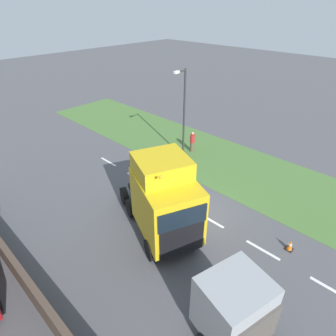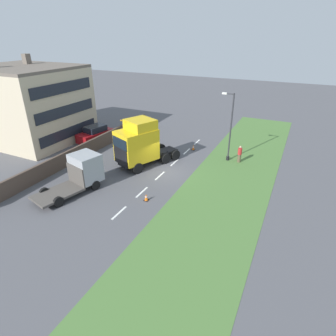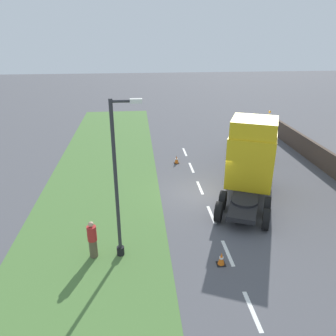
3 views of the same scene
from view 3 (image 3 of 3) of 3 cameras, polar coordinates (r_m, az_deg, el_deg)
ground_plane at (r=19.39m, az=6.08°, el=-4.60°), size 120.00×120.00×0.00m
grass_verge at (r=19.17m, az=-11.86°, el=-5.32°), size 7.00×44.00×0.01m
lane_markings at (r=18.79m, az=6.50°, el=-5.57°), size 0.16×17.80×0.00m
lorry_cab at (r=19.09m, az=14.32°, el=1.84°), size 4.78×6.64×4.71m
flatbed_truck at (r=25.02m, az=14.47°, el=4.90°), size 3.54×5.89×2.84m
lamp_post at (r=13.05m, az=-8.60°, el=-3.85°), size 1.28×0.32×6.69m
pedestrian at (r=14.31m, az=-13.01°, el=-12.10°), size 0.39×0.39×1.71m
traffic_cone_lead at (r=23.64m, az=1.50°, el=1.47°), size 0.36×0.36×0.58m
traffic_cone_trailing at (r=14.05m, az=9.27°, el=-15.33°), size 0.36×0.36×0.58m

